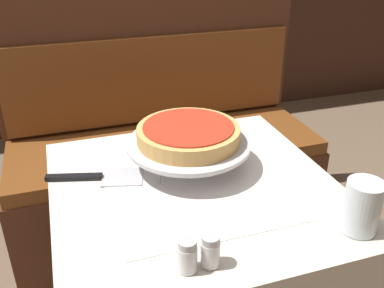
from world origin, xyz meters
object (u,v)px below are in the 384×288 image
(dining_table_front, at_px, (195,224))
(pepper_shaker, at_px, (210,250))
(condiment_caddy, at_px, (153,31))
(deep_dish_pizza, at_px, (188,134))
(water_glass_near, at_px, (362,206))
(pizza_server, at_px, (99,177))
(pizza_pan_stand, at_px, (189,145))
(booth_bench, at_px, (164,168))
(dining_table_rear, at_px, (144,55))
(salt_shaker, at_px, (187,255))

(dining_table_front, bearing_deg, pepper_shaker, -102.83)
(condiment_caddy, bearing_deg, deep_dish_pizza, -99.73)
(dining_table_front, xyz_separation_m, deep_dish_pizza, (0.01, 0.10, 0.22))
(dining_table_front, relative_size, water_glass_near, 6.33)
(pizza_server, bearing_deg, dining_table_front, -25.77)
(dining_table_front, relative_size, pizza_pan_stand, 2.24)
(pizza_pan_stand, bearing_deg, pizza_server, 177.52)
(dining_table_front, height_order, water_glass_near, water_glass_near)
(pizza_pan_stand, xyz_separation_m, pizza_server, (-0.24, 0.01, -0.06))
(dining_table_front, height_order, condiment_caddy, condiment_caddy)
(booth_bench, distance_m, condiment_caddy, 0.89)
(pizza_server, distance_m, water_glass_near, 0.64)
(deep_dish_pizza, distance_m, pepper_shaker, 0.39)
(dining_table_rear, bearing_deg, condiment_caddy, -68.18)
(booth_bench, relative_size, deep_dish_pizza, 5.00)
(salt_shaker, bearing_deg, pepper_shaker, -0.00)
(dining_table_rear, distance_m, condiment_caddy, 0.20)
(deep_dish_pizza, bearing_deg, dining_table_rear, 82.29)
(dining_table_front, distance_m, booth_bench, 0.87)
(dining_table_front, distance_m, dining_table_rear, 1.67)
(salt_shaker, relative_size, condiment_caddy, 0.38)
(pizza_pan_stand, relative_size, deep_dish_pizza, 1.22)
(water_glass_near, bearing_deg, salt_shaker, -179.86)
(pizza_pan_stand, bearing_deg, pepper_shaker, -101.50)
(pizza_pan_stand, height_order, condiment_caddy, condiment_caddy)
(pepper_shaker, relative_size, condiment_caddy, 0.37)
(booth_bench, height_order, pepper_shaker, booth_bench)
(dining_table_rear, distance_m, pizza_server, 1.61)
(pepper_shaker, bearing_deg, salt_shaker, 180.00)
(deep_dish_pizza, bearing_deg, pepper_shaker, -101.50)
(salt_shaker, bearing_deg, pizza_pan_stand, 71.90)
(pizza_pan_stand, bearing_deg, dining_table_rear, 82.29)
(dining_table_rear, height_order, pizza_pan_stand, pizza_pan_stand)
(booth_bench, xyz_separation_m, pepper_shaker, (-0.18, -1.08, 0.45))
(dining_table_front, height_order, pepper_shaker, pepper_shaker)
(dining_table_front, height_order, deep_dish_pizza, deep_dish_pizza)
(deep_dish_pizza, distance_m, condiment_caddy, 1.48)
(salt_shaker, bearing_deg, condiment_caddy, 78.51)
(salt_shaker, bearing_deg, dining_table_rear, 80.21)
(salt_shaker, height_order, pepper_shaker, salt_shaker)
(booth_bench, bearing_deg, deep_dish_pizza, -98.49)
(booth_bench, bearing_deg, dining_table_front, -98.40)
(pizza_server, height_order, condiment_caddy, condiment_caddy)
(dining_table_rear, xyz_separation_m, deep_dish_pizza, (-0.21, -1.56, 0.22))
(dining_table_rear, height_order, pepper_shaker, pepper_shaker)
(pizza_pan_stand, xyz_separation_m, condiment_caddy, (0.25, 1.46, -0.02))
(condiment_caddy, bearing_deg, pepper_shaker, -100.10)
(pizza_server, xyz_separation_m, pepper_shaker, (0.16, -0.39, 0.03))
(dining_table_front, bearing_deg, deep_dish_pizza, 82.24)
(dining_table_rear, xyz_separation_m, pepper_shaker, (-0.29, -1.93, 0.16))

